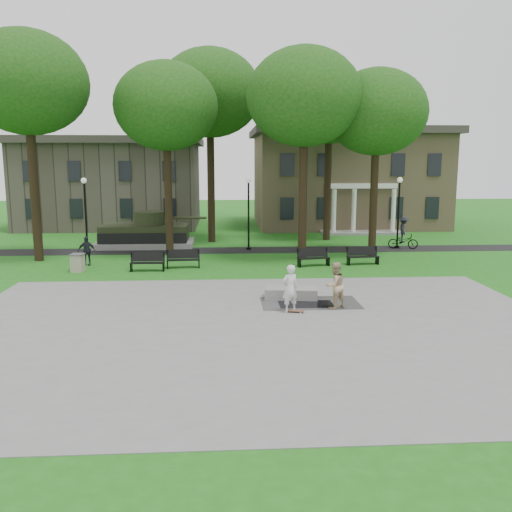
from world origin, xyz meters
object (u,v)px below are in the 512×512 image
(skateboarder, at_px, (290,288))
(trash_bin, at_px, (78,263))
(concrete_block, at_px, (291,293))
(friend_watching, at_px, (335,285))
(cyclist, at_px, (403,236))
(park_bench_0, at_px, (147,261))

(skateboarder, xyz_separation_m, trash_bin, (-10.21, 8.48, -0.46))
(concrete_block, relative_size, friend_watching, 1.19)
(friend_watching, height_order, cyclist, cyclist)
(concrete_block, distance_m, skateboarder, 2.24)
(skateboarder, bearing_deg, concrete_block, -122.13)
(cyclist, bearing_deg, skateboarder, 162.76)
(concrete_block, xyz_separation_m, skateboarder, (-0.31, -2.11, 0.70))
(skateboarder, height_order, cyclist, cyclist)
(cyclist, bearing_deg, friend_watching, 167.39)
(park_bench_0, bearing_deg, cyclist, 23.45)
(cyclist, distance_m, trash_bin, 20.71)
(concrete_block, height_order, friend_watching, friend_watching)
(park_bench_0, bearing_deg, friend_watching, -42.62)
(cyclist, bearing_deg, park_bench_0, 127.16)
(trash_bin, bearing_deg, cyclist, 18.32)
(cyclist, height_order, trash_bin, cyclist)
(cyclist, relative_size, trash_bin, 2.23)
(trash_bin, bearing_deg, friend_watching, -33.87)
(skateboarder, relative_size, trash_bin, 1.93)
(skateboarder, bearing_deg, trash_bin, -63.46)
(friend_watching, xyz_separation_m, cyclist, (7.63, 14.59, -0.07))
(park_bench_0, xyz_separation_m, trash_bin, (-3.65, 0.01, -0.04))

